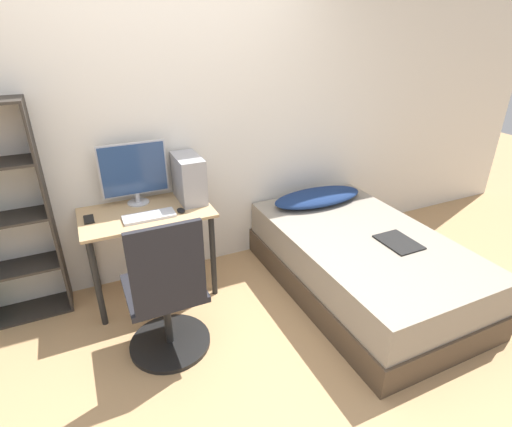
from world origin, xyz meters
name	(u,v)px	position (x,y,z in m)	size (l,w,h in m)	color
ground_plane	(240,379)	(0.00, 0.00, 0.00)	(14.00, 14.00, 0.00)	tan
wall_back	(166,129)	(0.00, 1.42, 1.25)	(8.00, 0.05, 2.50)	silver
desk	(148,226)	(-0.27, 1.12, 0.60)	(0.95, 0.56, 0.73)	tan
office_chair	(167,303)	(-0.32, 0.42, 0.40)	(0.54, 0.54, 1.02)	black
bed	(361,263)	(1.26, 0.45, 0.24)	(1.14, 1.88, 0.50)	#4C3D2D
pillow	(318,197)	(1.26, 1.14, 0.55)	(0.87, 0.36, 0.11)	navy
magazine	(399,242)	(1.41, 0.26, 0.50)	(0.24, 0.32, 0.01)	black
monitor	(134,172)	(-0.30, 1.30, 0.98)	(0.50, 0.17, 0.48)	#B7B7BC
keyboard	(149,216)	(-0.27, 1.01, 0.74)	(0.37, 0.15, 0.02)	silver
pc_tower	(189,178)	(0.09, 1.20, 0.90)	(0.19, 0.36, 0.36)	#99999E
mouse	(181,210)	(-0.04, 1.01, 0.74)	(0.06, 0.09, 0.02)	black
phone	(89,219)	(-0.67, 1.15, 0.73)	(0.07, 0.14, 0.01)	black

